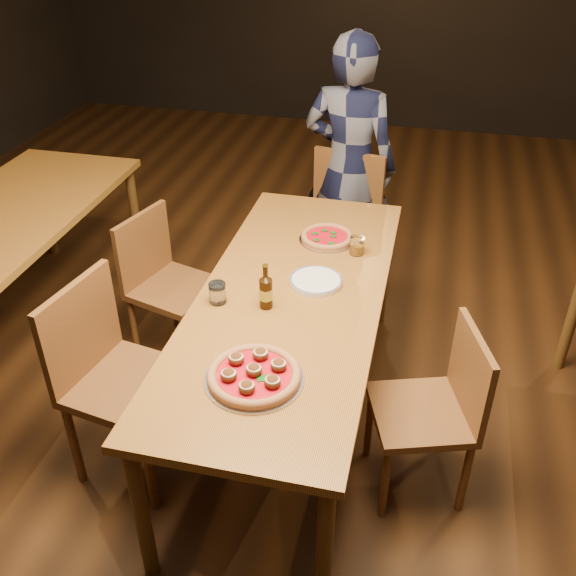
% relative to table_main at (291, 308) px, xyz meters
% --- Properties ---
extents(ground, '(9.00, 9.00, 0.00)m').
position_rel_table_main_xyz_m(ground, '(0.00, 0.00, -0.68)').
color(ground, black).
extents(room_shell, '(9.00, 9.00, 9.00)m').
position_rel_table_main_xyz_m(room_shell, '(0.00, 0.00, 1.18)').
color(room_shell, black).
rests_on(room_shell, ground).
extents(table_main, '(0.80, 2.00, 0.75)m').
position_rel_table_main_xyz_m(table_main, '(0.00, 0.00, 0.00)').
color(table_main, maroon).
rests_on(table_main, ground).
extents(chair_main_nw, '(0.52, 0.52, 0.97)m').
position_rel_table_main_xyz_m(chair_main_nw, '(-0.61, -0.43, -0.19)').
color(chair_main_nw, '#5B2818').
rests_on(chair_main_nw, ground).
extents(chair_main_sw, '(0.50, 0.50, 0.86)m').
position_rel_table_main_xyz_m(chair_main_sw, '(-0.73, 0.39, -0.25)').
color(chair_main_sw, '#5B2818').
rests_on(chair_main_sw, ground).
extents(chair_main_e, '(0.50, 0.50, 0.85)m').
position_rel_table_main_xyz_m(chair_main_e, '(0.62, -0.25, -0.25)').
color(chair_main_e, '#5B2818').
rests_on(chair_main_e, ground).
extents(chair_end, '(0.52, 0.52, 0.95)m').
position_rel_table_main_xyz_m(chair_end, '(0.01, 1.13, -0.20)').
color(chair_end, '#5B2818').
rests_on(chair_end, ground).
extents(pizza_meatball, '(0.37, 0.37, 0.07)m').
position_rel_table_main_xyz_m(pizza_meatball, '(-0.00, -0.57, 0.10)').
color(pizza_meatball, '#B7B7BF').
rests_on(pizza_meatball, table_main).
extents(pizza_margherita, '(0.28, 0.28, 0.04)m').
position_rel_table_main_xyz_m(pizza_margherita, '(0.07, 0.53, 0.09)').
color(pizza_margherita, '#B7B7BF').
rests_on(pizza_margherita, table_main).
extents(plate_stack, '(0.24, 0.24, 0.02)m').
position_rel_table_main_xyz_m(plate_stack, '(0.09, 0.12, 0.08)').
color(plate_stack, white).
rests_on(plate_stack, table_main).
extents(beer_bottle, '(0.06, 0.06, 0.20)m').
position_rel_table_main_xyz_m(beer_bottle, '(-0.08, -0.11, 0.15)').
color(beer_bottle, black).
rests_on(beer_bottle, table_main).
extents(water_glass, '(0.07, 0.07, 0.09)m').
position_rel_table_main_xyz_m(water_glass, '(-0.29, -0.12, 0.12)').
color(water_glass, white).
rests_on(water_glass, table_main).
extents(amber_glass, '(0.07, 0.07, 0.09)m').
position_rel_table_main_xyz_m(amber_glass, '(0.23, 0.43, 0.12)').
color(amber_glass, '#AF6913').
rests_on(amber_glass, table_main).
extents(diner, '(0.64, 0.48, 1.60)m').
position_rel_table_main_xyz_m(diner, '(0.05, 1.38, 0.12)').
color(diner, black).
rests_on(diner, ground).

